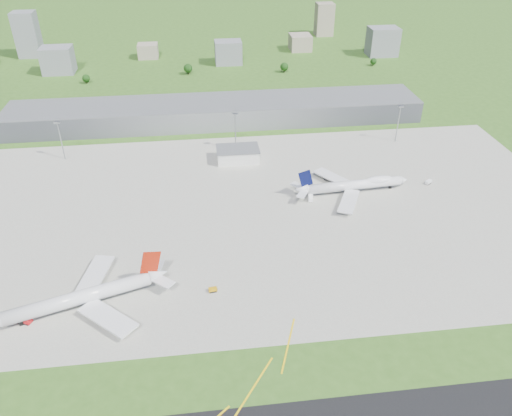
{
  "coord_description": "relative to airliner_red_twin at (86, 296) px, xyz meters",
  "views": [
    {
      "loc": [
        -13.23,
        -184.21,
        146.38
      ],
      "look_at": [
        12.87,
        28.44,
        9.0
      ],
      "focal_mm": 35.0,
      "sensor_mm": 36.0,
      "label": 1
    }
  ],
  "objects": [
    {
      "name": "airliner_blue_quad",
      "position": [
        135.98,
        76.08,
        -0.35
      ],
      "size": [
        67.17,
        52.55,
        17.53
      ],
      "rotation": [
        0.0,
        0.0,
        0.07
      ],
      "color": "silver",
      "rests_on": "ground"
    },
    {
      "name": "bldg_tall_w",
      "position": [
        -115.99,
        384.03,
        16.77
      ],
      "size": [
        22.0,
        20.0,
        44.0
      ],
      "primitive_type": "cube",
      "color": "slate",
      "rests_on": "ground"
    },
    {
      "name": "mast_east",
      "position": [
        184.01,
        139.03,
        12.48
      ],
      "size": [
        3.5,
        2.0,
        25.9
      ],
      "color": "gray",
      "rests_on": "ground"
    },
    {
      "name": "tree_w",
      "position": [
        -45.99,
        289.03,
        -0.37
      ],
      "size": [
        6.75,
        6.75,
        8.25
      ],
      "color": "#382314",
      "rests_on": "ground"
    },
    {
      "name": "apron",
      "position": [
        74.01,
        64.03,
        -5.19
      ],
      "size": [
        360.0,
        190.0,
        0.08
      ],
      "primitive_type": "cube",
      "color": "gray",
      "rests_on": "ground"
    },
    {
      "name": "tug_yellow",
      "position": [
        51.98,
        2.39,
        -4.3
      ],
      "size": [
        3.82,
        2.54,
        1.78
      ],
      "rotation": [
        0.0,
        0.0,
        0.14
      ],
      "color": "#C78E0B",
      "rests_on": "ground"
    },
    {
      "name": "bldg_tall_e",
      "position": [
        204.01,
        434.03,
        12.77
      ],
      "size": [
        20.0,
        18.0,
        36.0
      ],
      "primitive_type": "cube",
      "color": "gray",
      "rests_on": "ground"
    },
    {
      "name": "terminal",
      "position": [
        64.01,
        189.03,
        2.27
      ],
      "size": [
        300.0,
        42.0,
        15.0
      ],
      "primitive_type": "cube",
      "color": "slate",
      "rests_on": "ground"
    },
    {
      "name": "tree_c",
      "position": [
        44.01,
        304.03,
        0.61
      ],
      "size": [
        8.1,
        8.1,
        9.9
      ],
      "color": "#382314",
      "rests_on": "ground"
    },
    {
      "name": "airliner_red_twin",
      "position": [
        0.0,
        0.0,
        0.0
      ],
      "size": [
        69.71,
        53.07,
        19.62
      ],
      "rotation": [
        0.0,
        0.0,
        3.45
      ],
      "color": "silver",
      "rests_on": "ground"
    },
    {
      "name": "ground",
      "position": [
        64.01,
        174.03,
        -5.23
      ],
      "size": [
        1400.0,
        1400.0,
        0.0
      ],
      "primitive_type": "plane",
      "color": "#345A1C",
      "rests_on": "ground"
    },
    {
      "name": "bldg_w",
      "position": [
        -75.99,
        324.03,
        6.77
      ],
      "size": [
        28.0,
        22.0,
        24.0
      ],
      "primitive_type": "cube",
      "color": "slate",
      "rests_on": "ground"
    },
    {
      "name": "bldg_e",
      "position": [
        244.01,
        344.03,
        8.77
      ],
      "size": [
        30.0,
        22.0,
        28.0
      ],
      "primitive_type": "cube",
      "color": "slate",
      "rests_on": "ground"
    },
    {
      "name": "tree_e",
      "position": [
        134.01,
        299.03,
        0.28
      ],
      "size": [
        7.65,
        7.65,
        9.35
      ],
      "color": "#382314",
      "rests_on": "ground"
    },
    {
      "name": "van_white_near",
      "position": [
        109.69,
        70.62,
        -3.81
      ],
      "size": [
        3.42,
        5.96,
        2.82
      ],
      "rotation": [
        0.0,
        0.0,
        1.39
      ],
      "color": "white",
      "rests_on": "ground"
    },
    {
      "name": "ops_building",
      "position": [
        74.01,
        124.03,
        -1.23
      ],
      "size": [
        26.0,
        16.0,
        8.0
      ],
      "primitive_type": "cube",
      "color": "silver",
      "rests_on": "ground"
    },
    {
      "name": "crash_tender",
      "position": [
        -23.84,
        -6.6,
        -3.59
      ],
      "size": [
        6.84,
        4.97,
        3.28
      ],
      "rotation": [
        0.0,
        0.0,
        -0.4
      ],
      "color": "red",
      "rests_on": "ground"
    },
    {
      "name": "bldg_ce",
      "position": [
        164.01,
        374.03,
        2.77
      ],
      "size": [
        22.0,
        24.0,
        16.0
      ],
      "primitive_type": "cube",
      "color": "gray",
      "rests_on": "ground"
    },
    {
      "name": "van_white_far",
      "position": [
        182.38,
        80.09,
        -4.06
      ],
      "size": [
        4.77,
        4.2,
        2.3
      ],
      "rotation": [
        0.0,
        0.0,
        0.61
      ],
      "color": "white",
      "rests_on": "ground"
    },
    {
      "name": "mast_west",
      "position": [
        -35.99,
        139.03,
        12.48
      ],
      "size": [
        3.5,
        2.0,
        25.9
      ],
      "color": "gray",
      "rests_on": "ground"
    },
    {
      "name": "mast_center",
      "position": [
        74.01,
        139.03,
        12.48
      ],
      "size": [
        3.5,
        2.0,
        25.9
      ],
      "color": "gray",
      "rests_on": "ground"
    },
    {
      "name": "bldg_c",
      "position": [
        84.01,
        334.03,
        5.77
      ],
      "size": [
        26.0,
        20.0,
        22.0
      ],
      "primitive_type": "cube",
      "color": "slate",
      "rests_on": "ground"
    },
    {
      "name": "bldg_cw",
      "position": [
        4.01,
        364.03,
        1.77
      ],
      "size": [
        20.0,
        18.0,
        14.0
      ],
      "primitive_type": "cube",
      "color": "gray",
      "rests_on": "ground"
    },
    {
      "name": "tree_far_e",
      "position": [
        224.01,
        309.03,
        -0.69
      ],
      "size": [
        6.3,
        6.3,
        7.7
      ],
      "color": "#382314",
      "rests_on": "ground"
    }
  ]
}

